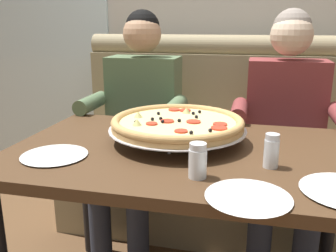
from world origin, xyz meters
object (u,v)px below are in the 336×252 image
(shaker_oregano, at_px, (271,153))
(diner_right, at_px, (285,123))
(pizza, at_px, (177,124))
(dining_table, at_px, (188,172))
(shaker_parmesan, at_px, (198,163))
(plate_near_right, at_px, (54,154))
(plate_near_left, at_px, (248,195))
(booth_bench, at_px, (213,157))
(diner_left, at_px, (139,115))

(shaker_oregano, bearing_deg, diner_right, 82.32)
(pizza, relative_size, shaker_oregano, 4.75)
(dining_table, bearing_deg, shaker_oregano, -20.77)
(shaker_parmesan, xyz_separation_m, plate_near_right, (-0.52, 0.06, -0.04))
(shaker_oregano, height_order, plate_near_left, shaker_oregano)
(booth_bench, distance_m, shaker_parmesan, 1.20)
(plate_near_left, bearing_deg, booth_bench, 100.46)
(diner_left, height_order, shaker_oregano, diner_left)
(pizza, bearing_deg, plate_near_right, -145.85)
(plate_near_left, bearing_deg, pizza, 123.44)
(diner_left, bearing_deg, diner_right, 0.00)
(booth_bench, distance_m, diner_right, 0.57)
(booth_bench, xyz_separation_m, shaker_oregano, (0.29, -0.99, 0.40))
(booth_bench, xyz_separation_m, plate_near_left, (0.23, -1.24, 0.36))
(booth_bench, bearing_deg, shaker_parmesan, -86.25)
(shaker_oregano, xyz_separation_m, plate_near_right, (-0.74, -0.07, -0.04))
(booth_bench, relative_size, plate_near_left, 7.43)
(dining_table, bearing_deg, diner_left, 122.37)
(diner_right, height_order, plate_near_right, diner_right)
(plate_near_left, bearing_deg, diner_left, 122.51)
(booth_bench, distance_m, plate_near_right, 1.21)
(booth_bench, relative_size, diner_left, 1.36)
(booth_bench, bearing_deg, shaker_oregano, -73.59)
(diner_right, xyz_separation_m, shaker_oregano, (-0.10, -0.73, 0.09))
(booth_bench, bearing_deg, diner_left, -145.71)
(diner_left, bearing_deg, booth_bench, 34.29)
(pizza, xyz_separation_m, shaker_parmesan, (0.13, -0.33, -0.03))
(diner_left, xyz_separation_m, diner_right, (0.78, 0.00, 0.00))
(booth_bench, bearing_deg, plate_near_left, -79.54)
(booth_bench, distance_m, diner_left, 0.57)
(booth_bench, height_order, shaker_oregano, booth_bench)
(diner_left, bearing_deg, plate_near_left, -57.49)
(pizza, distance_m, plate_near_right, 0.47)
(booth_bench, distance_m, dining_table, 0.92)
(dining_table, relative_size, pizza, 2.48)
(diner_right, height_order, shaker_parmesan, diner_right)
(plate_near_right, bearing_deg, pizza, 34.15)
(booth_bench, relative_size, diner_right, 1.36)
(booth_bench, relative_size, shaker_parmesan, 15.87)
(plate_near_left, bearing_deg, shaker_parmesan, 145.07)
(plate_near_left, bearing_deg, diner_right, 80.53)
(diner_left, bearing_deg, plate_near_right, -93.88)
(shaker_oregano, bearing_deg, pizza, 151.61)
(shaker_oregano, height_order, shaker_parmesan, shaker_oregano)
(dining_table, relative_size, diner_left, 1.04)
(shaker_oregano, distance_m, plate_near_right, 0.74)
(shaker_parmesan, bearing_deg, plate_near_left, -34.93)
(shaker_parmesan, distance_m, plate_near_right, 0.52)
(dining_table, relative_size, diner_right, 1.04)
(pizza, height_order, plate_near_left, pizza)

